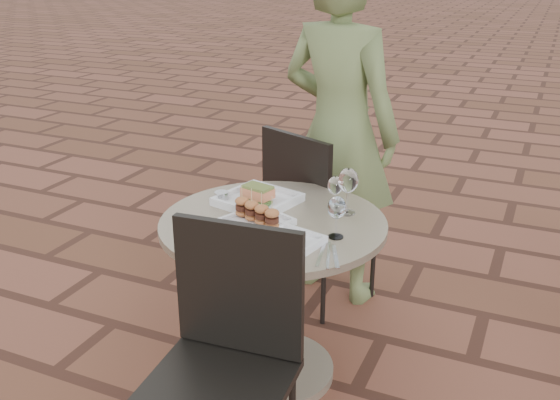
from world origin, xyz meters
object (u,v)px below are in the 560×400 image
at_px(diner, 339,132).
at_px(plate_tuna, 285,242).
at_px(chair_far, 310,205).
at_px(chair_near, 227,345).
at_px(plate_salmon, 258,198).
at_px(plate_sliders, 257,217).
at_px(cafe_table, 273,275).

xyz_separation_m(diner, plate_tuna, (0.14, -1.01, -0.14)).
bearing_deg(chair_far, chair_near, 121.73).
distance_m(plate_salmon, plate_sliders, 0.22).
distance_m(cafe_table, plate_tuna, 0.35).
relative_size(chair_near, plate_sliders, 3.25).
xyz_separation_m(diner, plate_salmon, (-0.12, -0.68, -0.13)).
relative_size(plate_salmon, plate_sliders, 1.21).
bearing_deg(plate_sliders, cafe_table, 60.39).
distance_m(cafe_table, chair_near, 0.60).
relative_size(chair_near, plate_tuna, 3.42).
height_order(chair_far, plate_tuna, chair_far).
xyz_separation_m(cafe_table, plate_tuna, (0.13, -0.19, 0.26)).
bearing_deg(diner, chair_near, 107.23).
distance_m(cafe_table, chair_far, 0.62).
height_order(cafe_table, chair_near, chair_near).
relative_size(plate_sliders, plate_tuna, 1.05).
xyz_separation_m(chair_near, diner, (-0.12, 1.40, 0.33)).
xyz_separation_m(cafe_table, chair_near, (0.11, -0.59, 0.07)).
distance_m(plate_sliders, plate_tuna, 0.21).
bearing_deg(chair_far, plate_tuna, 127.68).
relative_size(chair_far, chair_near, 1.00).
xyz_separation_m(chair_far, plate_sliders, (0.04, -0.68, 0.21)).
relative_size(cafe_table, chair_near, 0.97).
relative_size(plate_salmon, plate_tuna, 1.27).
height_order(chair_near, diner, diner).
height_order(chair_near, plate_tuna, chair_near).
distance_m(cafe_table, plate_salmon, 0.33).
xyz_separation_m(cafe_table, plate_sliders, (-0.04, -0.07, 0.28)).
height_order(chair_far, chair_near, same).
bearing_deg(plate_tuna, chair_near, -93.75).
bearing_deg(chair_near, plate_sliders, 101.02).
xyz_separation_m(plate_salmon, plate_sliders, (0.09, -0.20, 0.01)).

